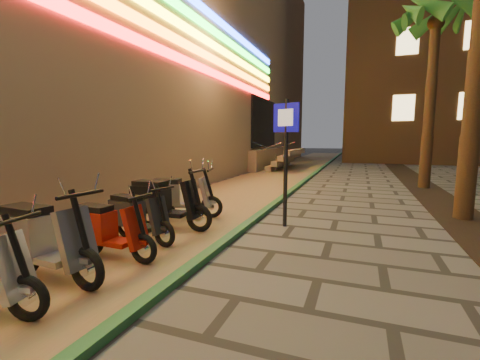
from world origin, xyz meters
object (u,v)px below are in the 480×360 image
at_px(scooter_6, 41,239).
at_px(scooter_7, 106,229).
at_px(scooter_10, 178,196).
at_px(pedestrian_sign, 286,145).
at_px(scooter_8, 136,216).
at_px(scooter_9, 162,202).

xyz_separation_m(scooter_6, scooter_7, (0.24, 0.91, -0.08)).
bearing_deg(scooter_6, scooter_10, 95.96).
xyz_separation_m(pedestrian_sign, scooter_7, (-2.23, -2.77, -1.26)).
relative_size(pedestrian_sign, scooter_8, 1.75).
height_order(scooter_7, scooter_10, scooter_10).
relative_size(pedestrian_sign, scooter_9, 1.47).
bearing_deg(scooter_10, scooter_6, -103.76).
relative_size(scooter_7, scooter_9, 0.84).
distance_m(scooter_8, scooter_10, 1.80).
height_order(pedestrian_sign, scooter_10, pedestrian_sign).
xyz_separation_m(scooter_7, scooter_8, (-0.12, 0.87, -0.00)).
relative_size(scooter_8, scooter_9, 0.84).
distance_m(scooter_8, scooter_9, 0.88).
bearing_deg(scooter_10, scooter_7, -98.27).
bearing_deg(scooter_9, scooter_8, -88.43).
relative_size(scooter_9, scooter_10, 1.07).
bearing_deg(scooter_10, pedestrian_sign, -12.63).
xyz_separation_m(pedestrian_sign, scooter_10, (-2.55, -0.11, -1.21)).
relative_size(scooter_6, scooter_9, 0.99).
distance_m(pedestrian_sign, scooter_9, 2.84).
height_order(pedestrian_sign, scooter_8, pedestrian_sign).
distance_m(scooter_6, scooter_9, 2.66).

